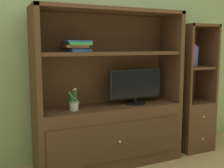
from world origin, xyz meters
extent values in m
cube|color=#8C9E6B|center=(0.00, 0.75, 1.40)|extent=(6.00, 0.10, 2.80)
cube|color=#4C2D1C|center=(0.00, 0.40, 0.33)|extent=(1.64, 0.44, 0.67)
cube|color=#462A19|center=(0.00, 0.17, 0.33)|extent=(1.51, 0.02, 0.40)
sphere|color=silver|center=(0.00, 0.15, 0.33)|extent=(0.02, 0.02, 0.02)
cube|color=#4C2D1C|center=(-0.79, 0.40, 1.19)|extent=(0.05, 0.44, 1.04)
cube|color=#4C2D1C|center=(0.79, 0.40, 1.19)|extent=(0.05, 0.44, 1.04)
cube|color=#4C2D1C|center=(0.00, 0.61, 1.19)|extent=(1.64, 0.02, 1.04)
cube|color=#4C2D1C|center=(0.00, 0.40, 1.69)|extent=(1.64, 0.44, 0.04)
cube|color=#4C2D1C|center=(0.00, 0.40, 1.25)|extent=(1.54, 0.40, 0.04)
cylinder|color=black|center=(0.31, 0.39, 0.67)|extent=(0.23, 0.23, 0.01)
cylinder|color=black|center=(0.31, 0.39, 0.71)|extent=(0.03, 0.03, 0.06)
cube|color=black|center=(0.31, 0.39, 0.90)|extent=(0.64, 0.02, 0.32)
cube|color=black|center=(0.31, 0.37, 0.90)|extent=(0.60, 0.00, 0.29)
cylinder|color=beige|center=(-0.42, 0.36, 0.71)|extent=(0.09, 0.09, 0.09)
cylinder|color=#3D6B33|center=(-0.42, 0.36, 0.83)|extent=(0.01, 0.01, 0.15)
cube|color=#2D7A38|center=(-0.40, 0.35, 0.80)|extent=(0.03, 0.07, 0.11)
cube|color=#2D7A38|center=(-0.43, 0.38, 0.80)|extent=(0.10, 0.01, 0.13)
cube|color=#2D7A38|center=(-0.45, 0.35, 0.80)|extent=(0.03, 0.10, 0.11)
cube|color=#2D7A38|center=(-0.43, 0.34, 0.80)|extent=(0.12, 0.02, 0.13)
sphere|color=silver|center=(-0.42, 0.37, 0.88)|extent=(0.02, 0.02, 0.02)
sphere|color=silver|center=(-0.41, 0.35, 0.89)|extent=(0.02, 0.02, 0.02)
cube|color=#2D519E|center=(-0.37, 0.40, 1.28)|extent=(0.24, 0.28, 0.03)
cube|color=black|center=(-0.37, 0.41, 1.30)|extent=(0.19, 0.29, 0.02)
cube|color=#A56638|center=(-0.38, 0.41, 1.32)|extent=(0.24, 0.29, 0.03)
cube|color=#338C4C|center=(-0.36, 0.40, 1.35)|extent=(0.25, 0.32, 0.03)
cube|color=#2D519E|center=(-0.37, 0.40, 1.37)|extent=(0.26, 0.26, 0.02)
cube|color=#4C2D1C|center=(1.16, 0.40, 0.31)|extent=(0.44, 0.41, 0.62)
sphere|color=silver|center=(1.16, 0.19, 0.47)|extent=(0.02, 0.02, 0.02)
sphere|color=silver|center=(1.16, 0.19, 0.19)|extent=(0.02, 0.02, 0.02)
cube|color=#4C2D1C|center=(0.96, 0.40, 1.10)|extent=(0.03, 0.41, 0.96)
cube|color=#4C2D1C|center=(1.36, 0.40, 1.10)|extent=(0.03, 0.41, 0.96)
cube|color=#4C2D1C|center=(1.16, 0.60, 1.10)|extent=(0.44, 0.02, 0.96)
cube|color=#4C2D1C|center=(1.16, 0.40, 1.05)|extent=(0.38, 0.37, 0.03)
cube|color=#4C2D1C|center=(1.16, 0.40, 1.57)|extent=(0.44, 0.41, 0.03)
cube|color=#338C4C|center=(1.02, 0.40, 1.19)|extent=(0.04, 0.13, 0.24)
cube|color=#2D519E|center=(1.06, 0.40, 1.18)|extent=(0.02, 0.16, 0.21)
cube|color=purple|center=(1.10, 0.40, 1.20)|extent=(0.04, 0.16, 0.27)
cube|color=#2D519E|center=(1.14, 0.40, 1.19)|extent=(0.04, 0.14, 0.25)
camera|label=1|loc=(-1.21, -2.31, 1.32)|focal=44.07mm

